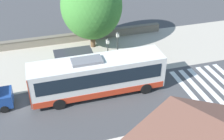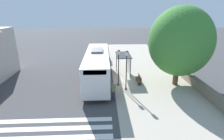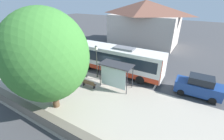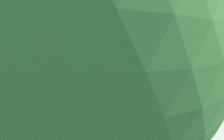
% 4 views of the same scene
% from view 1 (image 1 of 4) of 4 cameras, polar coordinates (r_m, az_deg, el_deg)
% --- Properties ---
extents(ground_plane, '(120.00, 120.00, 0.00)m').
position_cam_1_polar(ground_plane, '(25.86, -3.24, -2.25)').
color(ground_plane, '#424244').
rests_on(ground_plane, ground).
extents(sidewalk_plaza, '(9.00, 44.00, 0.02)m').
position_cam_1_polar(sidewalk_plaza, '(29.58, -5.30, 2.56)').
color(sidewalk_plaza, '#ADA393').
rests_on(sidewalk_plaza, ground).
extents(crosswalk_stripes, '(9.00, 5.25, 0.01)m').
position_cam_1_polar(crosswalk_stripes, '(25.89, 21.14, -4.71)').
color(crosswalk_stripes, silver).
rests_on(crosswalk_stripes, ground).
extents(stone_wall, '(0.60, 20.00, 0.98)m').
position_cam_1_polar(stone_wall, '(32.89, -6.80, 6.70)').
color(stone_wall, slate).
rests_on(stone_wall, ground).
extents(bus, '(2.66, 11.17, 3.48)m').
position_cam_1_polar(bus, '(23.36, -2.99, -1.13)').
color(bus, silver).
rests_on(bus, ground).
extents(bus_shelter, '(1.68, 3.39, 2.66)m').
position_cam_1_polar(bus_shelter, '(25.66, -7.91, 2.96)').
color(bus_shelter, '#2D2D33').
rests_on(bus_shelter, ground).
extents(pedestrian, '(0.34, 0.23, 1.74)m').
position_cam_1_polar(pedestrian, '(26.30, 6.29, 0.92)').
color(pedestrian, '#2D3347').
rests_on(pedestrian, ground).
extents(bench, '(0.40, 1.71, 0.88)m').
position_cam_1_polar(bench, '(28.04, -3.08, 1.95)').
color(bench, brown).
rests_on(bench, ground).
extents(street_lamp_near, '(0.28, 0.28, 3.94)m').
position_cam_1_polar(street_lamp_near, '(25.26, -0.86, 3.19)').
color(street_lamp_near, '#2D332D').
rests_on(street_lamp_near, ground).
extents(street_lamp_far, '(0.28, 0.28, 4.11)m').
position_cam_1_polar(street_lamp_far, '(26.06, 1.12, 4.42)').
color(street_lamp_far, '#2D332D').
rests_on(street_lamp_far, ground).
extents(shade_tree, '(6.40, 6.40, 8.23)m').
position_cam_1_polar(shade_tree, '(29.81, -4.19, 12.82)').
color(shade_tree, brown).
rests_on(shade_tree, ground).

